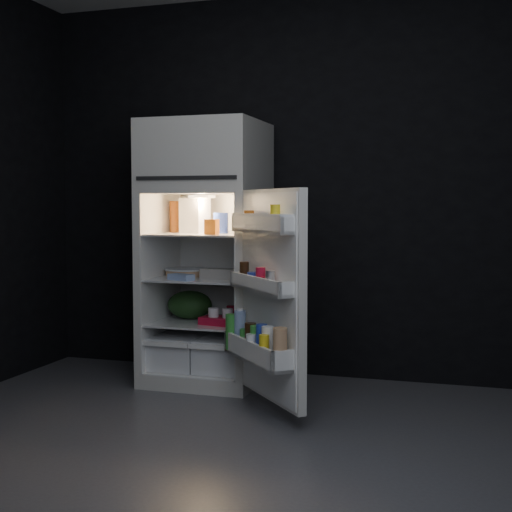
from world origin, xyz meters
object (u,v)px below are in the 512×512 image
(milk_jug, at_px, (195,216))
(yogurt_tray, at_px, (222,321))
(fridge_door, at_px, (267,299))
(refrigerator, at_px, (207,243))
(egg_carton, at_px, (221,274))

(milk_jug, xyz_separation_m, yogurt_tray, (0.25, -0.16, -0.69))
(fridge_door, bearing_deg, refrigerator, 133.38)
(egg_carton, relative_size, yogurt_tray, 0.93)
(refrigerator, height_order, yogurt_tray, refrigerator)
(refrigerator, bearing_deg, yogurt_tray, -44.92)
(fridge_door, relative_size, yogurt_tray, 4.33)
(fridge_door, bearing_deg, egg_carton, 132.34)
(fridge_door, distance_m, egg_carton, 0.71)
(fridge_door, height_order, milk_jug, fridge_door)
(refrigerator, xyz_separation_m, egg_carton, (0.15, -0.13, -0.19))
(milk_jug, bearing_deg, egg_carton, -18.25)
(refrigerator, height_order, fridge_door, refrigerator)
(fridge_door, xyz_separation_m, egg_carton, (-0.48, 0.52, 0.08))
(refrigerator, bearing_deg, milk_jug, -174.12)
(fridge_door, height_order, egg_carton, fridge_door)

